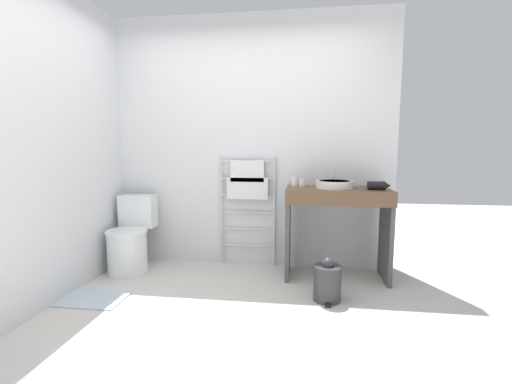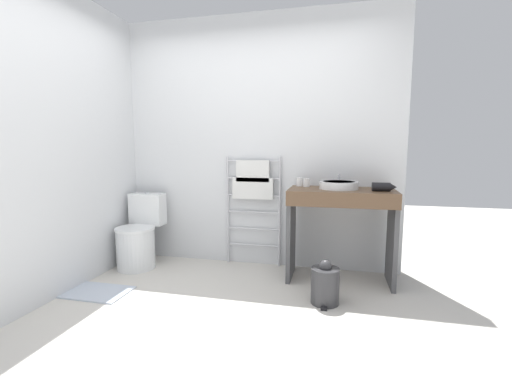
{
  "view_description": "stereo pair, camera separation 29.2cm",
  "coord_description": "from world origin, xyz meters",
  "px_view_note": "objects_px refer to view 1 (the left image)",
  "views": [
    {
      "loc": [
        0.57,
        -2.13,
        1.26
      ],
      "look_at": [
        0.18,
        0.85,
        0.88
      ],
      "focal_mm": 24.0,
      "sensor_mm": 36.0,
      "label": 1
    },
    {
      "loc": [
        0.86,
        -2.08,
        1.26
      ],
      "look_at": [
        0.18,
        0.85,
        0.88
      ],
      "focal_mm": 24.0,
      "sensor_mm": 36.0,
      "label": 2
    }
  ],
  "objects_px": {
    "toilet": "(130,241)",
    "towel_radiator": "(247,189)",
    "hair_dryer": "(377,185)",
    "sink_basin": "(335,184)",
    "cup_near_edge": "(302,182)",
    "trash_bin": "(327,282)",
    "cup_near_wall": "(295,181)"
  },
  "relations": [
    {
      "from": "hair_dryer",
      "to": "cup_near_wall",
      "type": "bearing_deg",
      "value": 162.35
    },
    {
      "from": "cup_near_wall",
      "to": "cup_near_edge",
      "type": "height_order",
      "value": "cup_near_wall"
    },
    {
      "from": "trash_bin",
      "to": "cup_near_edge",
      "type": "bearing_deg",
      "value": 108.03
    },
    {
      "from": "sink_basin",
      "to": "cup_near_edge",
      "type": "bearing_deg",
      "value": 160.5
    },
    {
      "from": "cup_near_edge",
      "to": "hair_dryer",
      "type": "bearing_deg",
      "value": -16.19
    },
    {
      "from": "towel_radiator",
      "to": "trash_bin",
      "type": "height_order",
      "value": "towel_radiator"
    },
    {
      "from": "cup_near_edge",
      "to": "trash_bin",
      "type": "relative_size",
      "value": 0.23
    },
    {
      "from": "cup_near_edge",
      "to": "trash_bin",
      "type": "bearing_deg",
      "value": -71.97
    },
    {
      "from": "toilet",
      "to": "cup_near_wall",
      "type": "bearing_deg",
      "value": 8.87
    },
    {
      "from": "cup_near_edge",
      "to": "trash_bin",
      "type": "height_order",
      "value": "cup_near_edge"
    },
    {
      "from": "sink_basin",
      "to": "cup_near_wall",
      "type": "bearing_deg",
      "value": 158.34
    },
    {
      "from": "cup_near_edge",
      "to": "hair_dryer",
      "type": "distance_m",
      "value": 0.71
    },
    {
      "from": "cup_near_wall",
      "to": "cup_near_edge",
      "type": "xyz_separation_m",
      "value": [
        0.07,
        -0.04,
        -0.0
      ]
    },
    {
      "from": "sink_basin",
      "to": "hair_dryer",
      "type": "distance_m",
      "value": 0.39
    },
    {
      "from": "towel_radiator",
      "to": "hair_dryer",
      "type": "xyz_separation_m",
      "value": [
        1.26,
        -0.3,
        0.09
      ]
    },
    {
      "from": "sink_basin",
      "to": "cup_near_wall",
      "type": "distance_m",
      "value": 0.41
    },
    {
      "from": "hair_dryer",
      "to": "trash_bin",
      "type": "relative_size",
      "value": 0.57
    },
    {
      "from": "trash_bin",
      "to": "toilet",
      "type": "bearing_deg",
      "value": 167.0
    },
    {
      "from": "toilet",
      "to": "cup_near_wall",
      "type": "xyz_separation_m",
      "value": [
        1.68,
        0.26,
        0.61
      ]
    },
    {
      "from": "toilet",
      "to": "hair_dryer",
      "type": "height_order",
      "value": "hair_dryer"
    },
    {
      "from": "toilet",
      "to": "towel_radiator",
      "type": "height_order",
      "value": "towel_radiator"
    },
    {
      "from": "towel_radiator",
      "to": "toilet",
      "type": "bearing_deg",
      "value": -164.55
    },
    {
      "from": "towel_radiator",
      "to": "trash_bin",
      "type": "distance_m",
      "value": 1.3
    },
    {
      "from": "toilet",
      "to": "towel_radiator",
      "type": "distance_m",
      "value": 1.33
    },
    {
      "from": "towel_radiator",
      "to": "sink_basin",
      "type": "distance_m",
      "value": 0.91
    },
    {
      "from": "cup_near_wall",
      "to": "cup_near_edge",
      "type": "relative_size",
      "value": 1.04
    },
    {
      "from": "cup_near_wall",
      "to": "cup_near_edge",
      "type": "bearing_deg",
      "value": -30.13
    },
    {
      "from": "towel_radiator",
      "to": "hair_dryer",
      "type": "height_order",
      "value": "towel_radiator"
    },
    {
      "from": "towel_radiator",
      "to": "cup_near_wall",
      "type": "xyz_separation_m",
      "value": [
        0.5,
        -0.06,
        0.09
      ]
    },
    {
      "from": "sink_basin",
      "to": "hair_dryer",
      "type": "height_order",
      "value": "hair_dryer"
    },
    {
      "from": "towel_radiator",
      "to": "trash_bin",
      "type": "relative_size",
      "value": 3.2
    },
    {
      "from": "toilet",
      "to": "cup_near_edge",
      "type": "xyz_separation_m",
      "value": [
        1.75,
        0.22,
        0.61
      ]
    }
  ]
}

